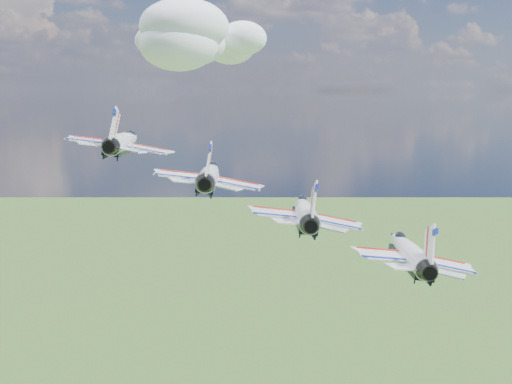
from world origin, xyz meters
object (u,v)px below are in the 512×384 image
object	(u,v)px
jet_1	(210,174)
jet_2	(304,211)
jet_0	(124,141)
jet_3	(408,251)

from	to	relation	value
jet_1	jet_2	world-z (taller)	jet_1
jet_0	jet_3	bearing A→B (deg)	-21.08
jet_2	jet_0	bearing A→B (deg)	158.92
jet_0	jet_2	xyz separation A→B (m)	(16.89, -13.99, -6.78)
jet_0	jet_2	size ratio (longest dim) A/B	1.00
jet_2	jet_3	size ratio (longest dim) A/B	1.00
jet_1	jet_3	distance (m)	22.95
jet_0	jet_1	xyz separation A→B (m)	(8.44, -6.99, -3.39)
jet_1	jet_3	bearing A→B (deg)	-21.08
jet_0	jet_3	distance (m)	34.43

